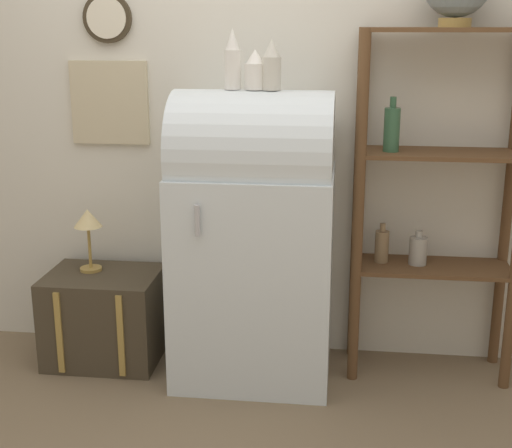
{
  "coord_description": "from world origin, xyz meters",
  "views": [
    {
      "loc": [
        0.41,
        -2.96,
        1.68
      ],
      "look_at": [
        0.01,
        0.25,
        0.77
      ],
      "focal_mm": 50.0,
      "sensor_mm": 36.0,
      "label": 1
    }
  ],
  "objects_px": {
    "vase_center": "(255,71)",
    "desk_lamp": "(88,224)",
    "vase_right": "(272,66)",
    "vase_left": "(232,61)",
    "suitcase_trunk": "(105,317)",
    "refrigerator": "(254,234)"
  },
  "relations": [
    {
      "from": "suitcase_trunk",
      "to": "vase_left",
      "type": "distance_m",
      "value": 1.46
    },
    {
      "from": "suitcase_trunk",
      "to": "vase_left",
      "type": "bearing_deg",
      "value": -3.76
    },
    {
      "from": "desk_lamp",
      "to": "refrigerator",
      "type": "bearing_deg",
      "value": -6.28
    },
    {
      "from": "vase_center",
      "to": "desk_lamp",
      "type": "bearing_deg",
      "value": 174.05
    },
    {
      "from": "refrigerator",
      "to": "vase_center",
      "type": "height_order",
      "value": "vase_center"
    },
    {
      "from": "suitcase_trunk",
      "to": "vase_center",
      "type": "height_order",
      "value": "vase_center"
    },
    {
      "from": "vase_right",
      "to": "desk_lamp",
      "type": "xyz_separation_m",
      "value": [
        -0.93,
        0.1,
        -0.78
      ]
    },
    {
      "from": "vase_left",
      "to": "vase_right",
      "type": "distance_m",
      "value": 0.18
    },
    {
      "from": "suitcase_trunk",
      "to": "vase_left",
      "type": "relative_size",
      "value": 2.1
    },
    {
      "from": "refrigerator",
      "to": "desk_lamp",
      "type": "height_order",
      "value": "refrigerator"
    },
    {
      "from": "vase_left",
      "to": "desk_lamp",
      "type": "relative_size",
      "value": 0.83
    },
    {
      "from": "vase_right",
      "to": "desk_lamp",
      "type": "relative_size",
      "value": 0.69
    },
    {
      "from": "vase_right",
      "to": "desk_lamp",
      "type": "height_order",
      "value": "vase_right"
    },
    {
      "from": "vase_center",
      "to": "suitcase_trunk",
      "type": "bearing_deg",
      "value": 176.94
    },
    {
      "from": "suitcase_trunk",
      "to": "vase_left",
      "type": "height_order",
      "value": "vase_left"
    },
    {
      "from": "suitcase_trunk",
      "to": "vase_right",
      "type": "xyz_separation_m",
      "value": [
        0.86,
        -0.06,
        1.26
      ]
    },
    {
      "from": "vase_right",
      "to": "vase_center",
      "type": "bearing_deg",
      "value": 169.66
    },
    {
      "from": "refrigerator",
      "to": "desk_lamp",
      "type": "bearing_deg",
      "value": 173.72
    },
    {
      "from": "refrigerator",
      "to": "suitcase_trunk",
      "type": "relative_size",
      "value": 2.48
    },
    {
      "from": "vase_left",
      "to": "vase_center",
      "type": "bearing_deg",
      "value": 1.71
    },
    {
      "from": "refrigerator",
      "to": "suitcase_trunk",
      "type": "bearing_deg",
      "value": 176.61
    },
    {
      "from": "refrigerator",
      "to": "vase_left",
      "type": "xyz_separation_m",
      "value": [
        -0.1,
        0.0,
        0.8
      ]
    }
  ]
}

